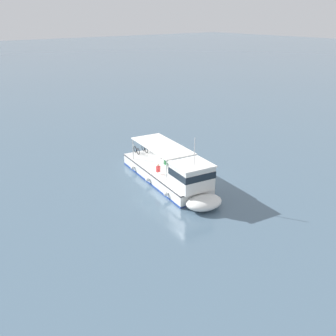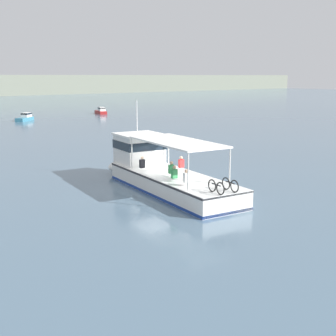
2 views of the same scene
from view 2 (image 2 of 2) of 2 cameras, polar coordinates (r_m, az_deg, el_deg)
ground_plane at (r=28.79m, az=-2.07°, el=-2.43°), size 400.00×400.00×0.00m
ferry_main at (r=28.66m, az=-1.04°, el=-0.40°), size 4.95×13.03×5.32m
motorboat_horizon_west at (r=85.38m, az=-8.42°, el=7.12°), size 2.10×3.80×1.26m
motorboat_off_bow at (r=74.79m, az=-17.52°, el=6.10°), size 3.62×3.27×1.26m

